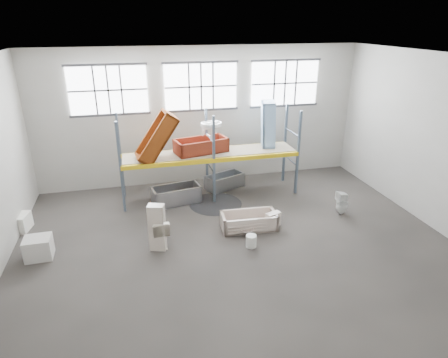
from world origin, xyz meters
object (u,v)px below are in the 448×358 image
object	(u,v)px
cistern_tall	(157,227)
toilet_white	(342,203)
blue_tub_upright	(268,124)
bucket	(251,241)
bathtub_beige	(249,221)
steel_tub_right	(225,181)
rust_tub_flat	(201,146)
toilet_beige	(161,231)
steel_tub_left	(176,195)
carton_near	(39,248)

from	to	relation	value
cistern_tall	toilet_white	size ratio (longest dim) A/B	1.71
blue_tub_upright	bucket	distance (m)	4.81
bathtub_beige	blue_tub_upright	distance (m)	3.91
steel_tub_right	rust_tub_flat	distance (m)	1.86
toilet_beige	blue_tub_upright	distance (m)	5.61
steel_tub_right	rust_tub_flat	xyz separation A→B (m)	(-0.93, -0.39, 1.56)
steel_tub_right	blue_tub_upright	world-z (taller)	blue_tub_upright
bathtub_beige	toilet_beige	size ratio (longest dim) A/B	1.98
cistern_tall	bathtub_beige	bearing A→B (deg)	27.83
steel_tub_left	bucket	world-z (taller)	steel_tub_left
steel_tub_left	bucket	distance (m)	3.66
blue_tub_upright	carton_near	size ratio (longest dim) A/B	2.36
bathtub_beige	toilet_beige	distance (m)	2.66
bathtub_beige	bucket	bearing A→B (deg)	-99.92
steel_tub_right	blue_tub_upright	size ratio (longest dim) A/B	0.88
steel_tub_right	rust_tub_flat	size ratio (longest dim) A/B	0.80
bathtub_beige	carton_near	world-z (taller)	carton_near
bathtub_beige	toilet_white	xyz separation A→B (m)	(3.17, 0.18, 0.15)
bathtub_beige	bucket	world-z (taller)	bathtub_beige
rust_tub_flat	bathtub_beige	bearing A→B (deg)	-71.80
toilet_beige	toilet_white	distance (m)	5.83
rust_tub_flat	bucket	bearing A→B (deg)	-79.99
rust_tub_flat	blue_tub_upright	distance (m)	2.52
toilet_white	bucket	size ratio (longest dim) A/B	2.25
toilet_white	bucket	bearing A→B (deg)	-72.39
toilet_white	rust_tub_flat	world-z (taller)	rust_tub_flat
cistern_tall	blue_tub_upright	size ratio (longest dim) A/B	0.83
toilet_beige	rust_tub_flat	xyz separation A→B (m)	(1.74, 3.02, 1.40)
cistern_tall	bucket	distance (m)	2.59
toilet_white	steel_tub_left	size ratio (longest dim) A/B	0.48
cistern_tall	carton_near	bearing A→B (deg)	-168.58
toilet_white	carton_near	size ratio (longest dim) A/B	1.15
carton_near	bathtub_beige	bearing A→B (deg)	1.64
toilet_beige	carton_near	distance (m)	3.18
steel_tub_left	bucket	size ratio (longest dim) A/B	4.66
cistern_tall	toilet_white	distance (m)	5.95
bathtub_beige	rust_tub_flat	xyz separation A→B (m)	(-0.90, 2.74, 1.58)
rust_tub_flat	carton_near	bearing A→B (deg)	-149.42
steel_tub_left	rust_tub_flat	world-z (taller)	rust_tub_flat
cistern_tall	rust_tub_flat	bearing A→B (deg)	77.98
toilet_beige	rust_tub_flat	size ratio (longest dim) A/B	0.47
toilet_beige	blue_tub_upright	world-z (taller)	blue_tub_upright
cistern_tall	steel_tub_left	size ratio (longest dim) A/B	0.82
rust_tub_flat	bucket	size ratio (longest dim) A/B	5.13
steel_tub_left	blue_tub_upright	size ratio (longest dim) A/B	1.01
steel_tub_left	carton_near	xyz separation A→B (m)	(-3.93, -2.44, -0.01)
bathtub_beige	blue_tub_upright	bearing A→B (deg)	65.37
cistern_tall	blue_tub_upright	distance (m)	5.72
bucket	blue_tub_upright	bearing A→B (deg)	65.19
rust_tub_flat	carton_near	xyz separation A→B (m)	(-4.92, -2.90, -1.53)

